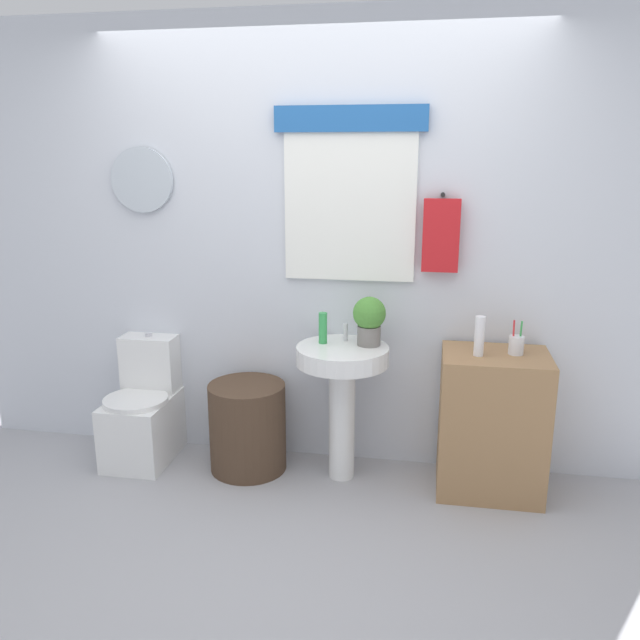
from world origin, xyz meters
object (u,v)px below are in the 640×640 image
object	(u,v)px
toilet	(144,413)
lotion_bottle	(479,336)
potted_plant	(369,318)
toothbrush_cup	(516,345)
pedestal_sink	(342,380)
wooden_cabinet	(492,423)
soap_bottle	(323,328)
laundry_hamper	(248,427)

from	to	relation	value
toilet	lotion_bottle	bearing A→B (deg)	-2.18
potted_plant	toothbrush_cup	xyz separation A→B (m)	(0.79, -0.04, -0.10)
pedestal_sink	lotion_bottle	bearing A→B (deg)	-3.12
wooden_cabinet	lotion_bottle	bearing A→B (deg)	-158.06
pedestal_sink	toothbrush_cup	size ratio (longest dim) A/B	4.28
soap_bottle	lotion_bottle	size ratio (longest dim) A/B	0.83
laundry_hamper	potted_plant	xyz separation A→B (m)	(0.70, 0.06, 0.68)
potted_plant	lotion_bottle	bearing A→B (deg)	-9.57
pedestal_sink	potted_plant	xyz separation A→B (m)	(0.14, 0.06, 0.35)
pedestal_sink	toothbrush_cup	bearing A→B (deg)	1.23
potted_plant	toothbrush_cup	bearing A→B (deg)	-2.89
soap_bottle	toothbrush_cup	xyz separation A→B (m)	(1.05, -0.03, -0.03)
wooden_cabinet	soap_bottle	distance (m)	1.07
laundry_hamper	soap_bottle	distance (m)	0.76
laundry_hamper	soap_bottle	size ratio (longest dim) A/B	2.98
lotion_bottle	toothbrush_cup	size ratio (longest dim) A/B	1.16
pedestal_sink	wooden_cabinet	distance (m)	0.86
pedestal_sink	toothbrush_cup	distance (m)	0.96
toilet	soap_bottle	world-z (taller)	soap_bottle
soap_bottle	lotion_bottle	bearing A→B (deg)	-6.02
soap_bottle	potted_plant	xyz separation A→B (m)	(0.26, 0.01, 0.07)
pedestal_sink	lotion_bottle	xyz separation A→B (m)	(0.73, -0.04, 0.31)
laundry_hamper	pedestal_sink	xyz separation A→B (m)	(0.56, 0.00, 0.33)
wooden_cabinet	toilet	bearing A→B (deg)	179.04
laundry_hamper	potted_plant	size ratio (longest dim) A/B	1.92
laundry_hamper	lotion_bottle	xyz separation A→B (m)	(1.30, -0.04, 0.64)
wooden_cabinet	toothbrush_cup	world-z (taller)	toothbrush_cup
toilet	toothbrush_cup	size ratio (longest dim) A/B	4.12
toilet	soap_bottle	size ratio (longest dim) A/B	4.29
toilet	pedestal_sink	world-z (taller)	pedestal_sink
soap_bottle	lotion_bottle	xyz separation A→B (m)	(0.85, -0.09, 0.02)
laundry_hamper	toothbrush_cup	size ratio (longest dim) A/B	2.86
toothbrush_cup	laundry_hamper	bearing A→B (deg)	-179.23
pedestal_sink	potted_plant	size ratio (longest dim) A/B	2.87
laundry_hamper	potted_plant	distance (m)	0.98
toilet	laundry_hamper	distance (m)	0.67
laundry_hamper	toilet	bearing A→B (deg)	177.03
wooden_cabinet	potted_plant	size ratio (longest dim) A/B	2.88
pedestal_sink	lotion_bottle	world-z (taller)	lotion_bottle
laundry_hamper	lotion_bottle	world-z (taller)	lotion_bottle
toilet	pedestal_sink	distance (m)	1.27
laundry_hamper	wooden_cabinet	bearing A→B (deg)	0.00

